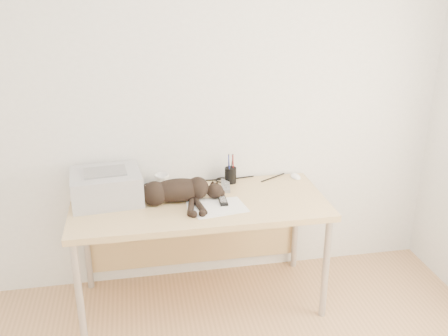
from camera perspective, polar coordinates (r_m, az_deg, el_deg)
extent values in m
plane|color=white|center=(3.30, -3.85, 7.62)|extent=(3.50, 0.00, 3.50)
cube|color=#E0C083|center=(3.15, -2.79, -4.22)|extent=(1.60, 0.70, 0.04)
cylinder|color=#B3B3B5|center=(3.08, -16.21, -13.78)|extent=(0.04, 0.04, 0.70)
cylinder|color=#B3B3B5|center=(3.26, 11.54, -11.22)|extent=(0.04, 0.04, 0.70)
cylinder|color=#B3B3B5|center=(3.59, -15.44, -8.32)|extent=(0.04, 0.04, 0.70)
cylinder|color=#B3B3B5|center=(3.74, 8.18, -6.44)|extent=(0.04, 0.04, 0.70)
cube|color=#E0C083|center=(3.59, -3.43, -6.59)|extent=(1.48, 0.02, 0.60)
cube|color=#A0A0A5|center=(3.21, -13.29, -2.08)|extent=(0.46, 0.40, 0.19)
cube|color=black|center=(3.20, -13.31, -1.92)|extent=(0.36, 0.05, 0.11)
cube|color=slate|center=(3.17, -13.44, -0.41)|extent=(0.27, 0.20, 0.01)
cube|color=white|center=(3.06, -0.60, -4.56)|extent=(0.36, 0.28, 0.00)
cube|color=white|center=(3.07, -1.22, -4.39)|extent=(0.34, 0.25, 0.00)
ellipsoid|color=black|center=(3.13, -5.29, -2.55)|extent=(0.36, 0.16, 0.15)
sphere|color=black|center=(3.12, -7.92, -2.92)|extent=(0.16, 0.16, 0.16)
ellipsoid|color=black|center=(3.16, -1.04, -2.63)|extent=(0.11, 0.10, 0.10)
cone|color=black|center=(3.19, -1.30, -1.69)|extent=(0.04, 0.05, 0.05)
cone|color=black|center=(3.19, -0.82, -1.79)|extent=(0.04, 0.05, 0.05)
cylinder|color=black|center=(3.04, -3.78, -4.41)|extent=(0.04, 0.21, 0.04)
cylinder|color=black|center=(3.05, -2.81, -4.33)|extent=(0.04, 0.21, 0.04)
cylinder|color=black|center=(3.18, -10.56, -3.64)|extent=(0.23, 0.03, 0.03)
imported|color=white|center=(3.36, -7.11, -1.48)|extent=(0.13, 0.13, 0.09)
cylinder|color=black|center=(3.41, 0.75, -0.83)|extent=(0.08, 0.08, 0.11)
cylinder|color=#990C0C|center=(3.38, 0.56, 0.31)|extent=(0.01, 0.01, 0.15)
cylinder|color=navy|center=(3.39, 0.92, 0.40)|extent=(0.01, 0.01, 0.15)
cylinder|color=black|center=(3.37, 0.80, 0.26)|extent=(0.01, 0.01, 0.15)
cube|color=slate|center=(3.35, 0.19, -2.04)|extent=(0.08, 0.20, 0.02)
cube|color=black|center=(3.14, -0.19, -3.67)|extent=(0.05, 0.17, 0.02)
ellipsoid|color=white|center=(3.54, 8.18, -0.80)|extent=(0.07, 0.12, 0.04)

